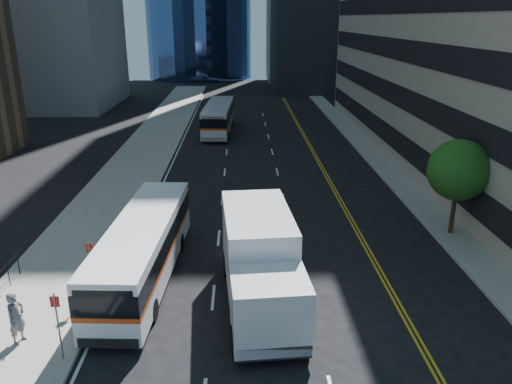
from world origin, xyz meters
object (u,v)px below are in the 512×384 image
Objects in this scene: box_truck at (260,262)px; pedestrian at (16,318)px; bus_rear at (219,117)px; street_tree at (459,170)px; bus_front at (144,248)px.

pedestrian is (-8.68, -2.37, -0.82)m from box_truck.
bus_rear is at bearing 90.77° from box_truck.
street_tree is 0.46× the size of bus_front.
box_truck is (-10.55, -6.65, -1.69)m from street_tree.
bus_rear is at bearing 89.41° from bus_front.
street_tree reaches higher than box_truck.
street_tree is at bearing -60.05° from bus_rear.
street_tree reaches higher than pedestrian.
bus_rear is 33.01m from box_truck.
street_tree is at bearing 27.92° from box_truck.
bus_rear is 1.43× the size of box_truck.
pedestrian is at bearing -124.29° from bus_front.
bus_front is 5.62× the size of pedestrian.
box_truck reaches higher than bus_front.
bus_front is at bearing -17.20° from pedestrian.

